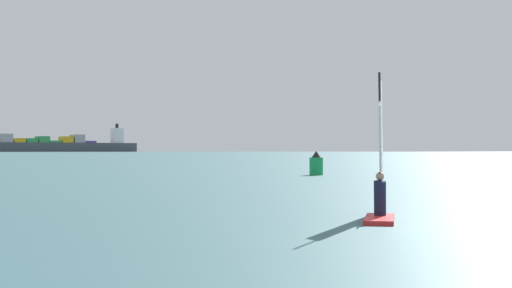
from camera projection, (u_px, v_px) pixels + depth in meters
name	position (u px, v px, depth m)	size (l,w,h in m)	color
windsurfer	(380.00, 181.00, 19.68)	(1.34, 4.34, 4.15)	red
cargo_ship	(62.00, 145.00, 904.96)	(174.95, 116.99, 36.41)	#3F444C
distant_headland	(59.00, 144.00, 1638.81)	(1138.10, 289.02, 32.27)	#60665B
channel_buoy	(316.00, 164.00, 53.99)	(1.01, 1.01, 1.81)	#19994C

